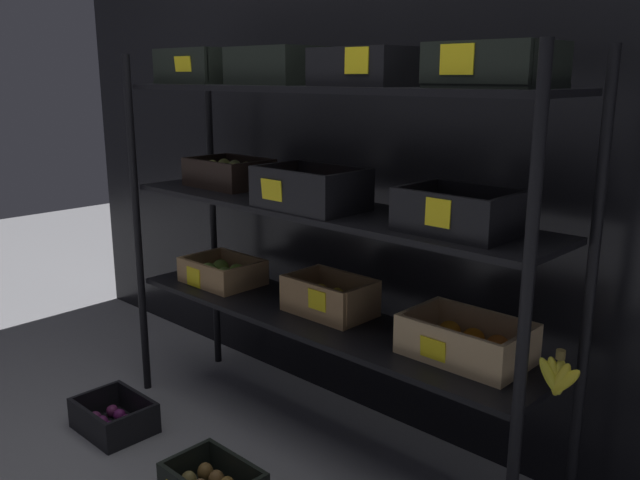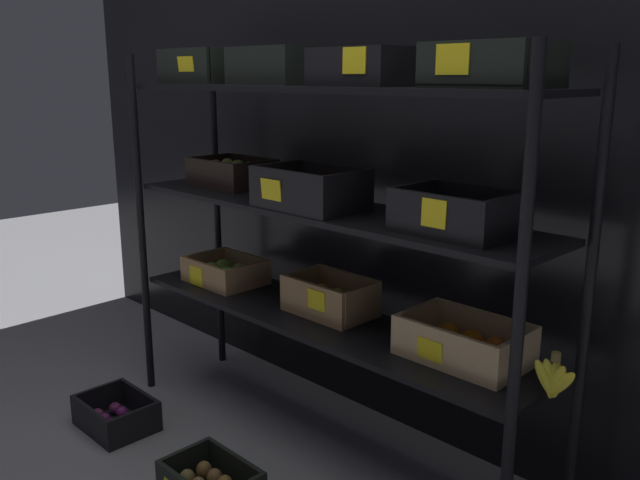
# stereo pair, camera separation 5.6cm
# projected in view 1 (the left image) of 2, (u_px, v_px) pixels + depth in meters

# --- Properties ---
(ground_plane) EXTENTS (10.00, 10.00, 0.00)m
(ground_plane) POSITION_uv_depth(u_px,v_px,m) (320.00, 443.00, 2.52)
(ground_plane) COLOR gray
(storefront_wall) EXTENTS (4.15, 0.12, 2.63)m
(storefront_wall) POSITION_uv_depth(u_px,v_px,m) (394.00, 85.00, 2.48)
(storefront_wall) COLOR black
(storefront_wall) RESTS_ON ground_plane
(display_rack) EXTENTS (1.87, 0.43, 1.45)m
(display_rack) POSITION_uv_depth(u_px,v_px,m) (322.00, 199.00, 2.29)
(display_rack) COLOR black
(display_rack) RESTS_ON ground_plane
(crate_ground_plum) EXTENTS (0.30, 0.23, 0.12)m
(crate_ground_plum) POSITION_uv_depth(u_px,v_px,m) (114.00, 419.00, 2.60)
(crate_ground_plum) COLOR black
(crate_ground_plum) RESTS_ON ground_plane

